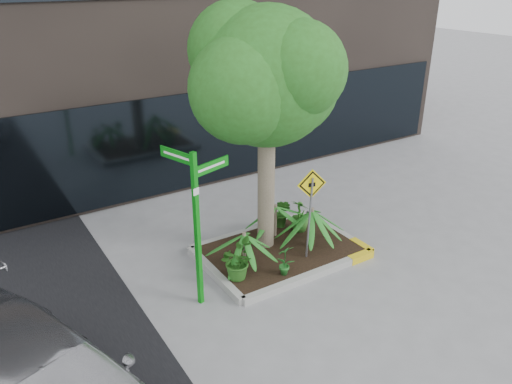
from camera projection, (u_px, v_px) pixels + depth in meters
ground at (281, 263)px, 10.41m from camera, size 80.00×80.00×0.00m
planter at (282, 250)px, 10.70m from camera, size 3.35×2.36×0.15m
tree at (267, 77)px, 9.39m from camera, size 3.43×3.04×5.14m
palm_front at (312, 211)px, 10.44m from camera, size 1.02×1.02×1.13m
palm_left at (244, 235)px, 9.74m from camera, size 0.88×0.88×0.97m
palm_back at (275, 207)px, 10.91m from camera, size 0.86×0.86×0.95m
shrub_a at (236, 260)px, 9.53m from camera, size 0.91×0.91×0.76m
shrub_b at (300, 215)px, 11.28m from camera, size 0.52×0.52×0.75m
shrub_c at (285, 260)px, 9.65m from camera, size 0.35×0.35×0.66m
shrub_d at (282, 213)px, 11.43m from camera, size 0.51×0.51×0.72m
street_sign_post at (196, 212)px, 8.54m from camera, size 1.03×0.84×2.93m
cattle_sign at (311, 200)px, 9.76m from camera, size 0.60×0.19×1.98m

